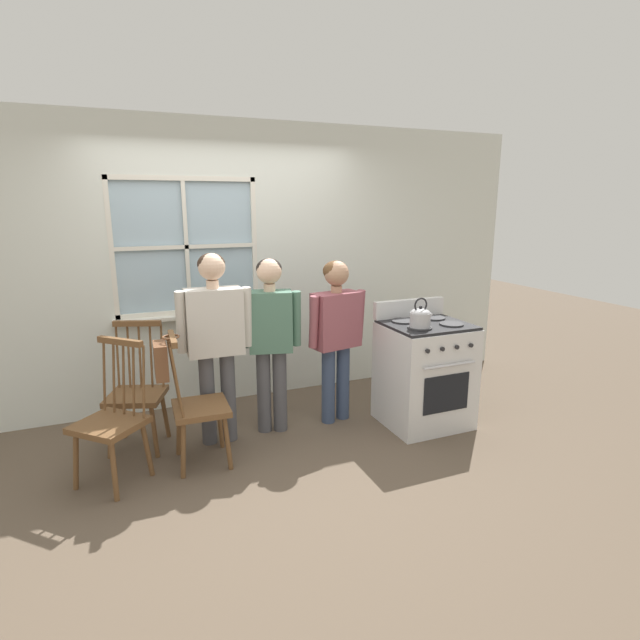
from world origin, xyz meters
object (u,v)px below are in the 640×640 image
at_px(kettle, 420,317).
at_px(potted_plant, 204,306).
at_px(person_elderly_left, 215,330).
at_px(stove, 424,373).
at_px(person_teen_center, 270,329).
at_px(person_adult_right, 336,325).
at_px(handbag, 161,360).
at_px(chair_by_window, 198,407).
at_px(chair_center_cluster, 137,394).
at_px(chair_near_wall, 112,422).

relative_size(kettle, potted_plant, 0.91).
relative_size(person_elderly_left, stove, 1.45).
relative_size(person_teen_center, person_adult_right, 1.03).
distance_m(person_elderly_left, handbag, 0.54).
distance_m(chair_by_window, potted_plant, 1.27).
xyz_separation_m(chair_center_cluster, person_teen_center, (1.08, -0.14, 0.46)).
height_order(person_elderly_left, potted_plant, person_elderly_left).
height_order(kettle, potted_plant, same).
bearing_deg(handbag, person_elderly_left, 33.05).
relative_size(chair_by_window, chair_near_wall, 1.00).
relative_size(kettle, handbag, 0.80).
bearing_deg(potted_plant, person_elderly_left, -94.34).
bearing_deg(person_teen_center, chair_center_cluster, -172.41).
bearing_deg(kettle, chair_near_wall, 176.45).
height_order(chair_by_window, chair_near_wall, same).
bearing_deg(person_teen_center, chair_near_wall, -149.81).
bearing_deg(handbag, stove, -1.48).
bearing_deg(potted_plant, person_adult_right, -38.83).
bearing_deg(person_adult_right, chair_near_wall, 178.34).
relative_size(potted_plant, handbag, 0.88).
distance_m(kettle, handbag, 2.07).
height_order(chair_by_window, potted_plant, potted_plant).
bearing_deg(stove, kettle, -140.55).
height_order(chair_near_wall, handbag, same).
height_order(person_elderly_left, stove, person_elderly_left).
bearing_deg(person_adult_right, kettle, -53.79).
relative_size(stove, kettle, 4.39).
xyz_separation_m(chair_center_cluster, potted_plant, (0.68, 0.66, 0.54)).
distance_m(person_adult_right, kettle, 0.74).
relative_size(chair_by_window, potted_plant, 3.77).
xyz_separation_m(person_elderly_left, potted_plant, (0.06, 0.82, 0.03)).
distance_m(person_elderly_left, person_teen_center, 0.47).
bearing_deg(handbag, chair_near_wall, -173.90).
bearing_deg(chair_near_wall, chair_by_window, 47.66).
bearing_deg(chair_near_wall, chair_center_cluster, 113.22).
height_order(chair_near_wall, person_elderly_left, person_elderly_left).
distance_m(stove, kettle, 0.59).
distance_m(chair_center_cluster, person_elderly_left, 0.81).
height_order(chair_near_wall, stove, stove).
height_order(kettle, handbag, kettle).
distance_m(chair_center_cluster, handbag, 0.62).
xyz_separation_m(chair_by_window, person_adult_right, (1.28, 0.31, 0.45)).
height_order(person_teen_center, potted_plant, person_teen_center).
relative_size(person_adult_right, stove, 1.35).
distance_m(person_teen_center, kettle, 1.25).
bearing_deg(kettle, chair_center_cluster, 163.97).
bearing_deg(person_elderly_left, potted_plant, 87.32).
bearing_deg(person_teen_center, stove, -1.24).
relative_size(person_teen_center, potted_plant, 5.56).
xyz_separation_m(person_teen_center, person_adult_right, (0.60, -0.02, -0.01)).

